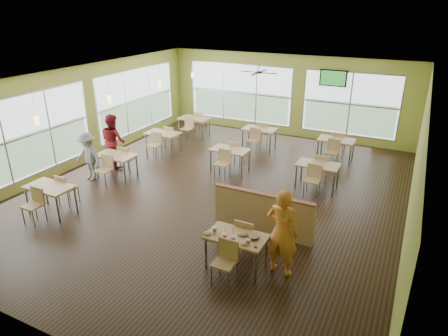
{
  "coord_description": "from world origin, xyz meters",
  "views": [
    {
      "loc": [
        4.8,
        -9.18,
        5.01
      ],
      "look_at": [
        0.57,
        -0.67,
        1.07
      ],
      "focal_mm": 32.0,
      "sensor_mm": 36.0,
      "label": 1
    }
  ],
  "objects_px": {
    "main_table": "(236,241)",
    "food_basket": "(254,237)",
    "man_plaid": "(282,232)",
    "half_wall_divider": "(263,214)"
  },
  "relations": [
    {
      "from": "main_table",
      "to": "food_basket",
      "type": "distance_m",
      "value": 0.38
    },
    {
      "from": "food_basket",
      "to": "main_table",
      "type": "bearing_deg",
      "value": -168.45
    },
    {
      "from": "man_plaid",
      "to": "food_basket",
      "type": "relative_size",
      "value": 7.55
    },
    {
      "from": "main_table",
      "to": "man_plaid",
      "type": "bearing_deg",
      "value": 17.28
    },
    {
      "from": "half_wall_divider",
      "to": "main_table",
      "type": "bearing_deg",
      "value": -90.0
    },
    {
      "from": "main_table",
      "to": "food_basket",
      "type": "height_order",
      "value": "main_table"
    },
    {
      "from": "half_wall_divider",
      "to": "man_plaid",
      "type": "distance_m",
      "value": 1.51
    },
    {
      "from": "man_plaid",
      "to": "food_basket",
      "type": "distance_m",
      "value": 0.56
    },
    {
      "from": "main_table",
      "to": "half_wall_divider",
      "type": "relative_size",
      "value": 0.63
    },
    {
      "from": "main_table",
      "to": "half_wall_divider",
      "type": "distance_m",
      "value": 1.45
    }
  ]
}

